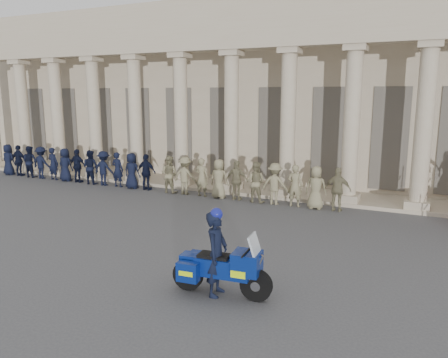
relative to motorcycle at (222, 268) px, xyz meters
The scene contains 5 objects.
ground 3.26m from the motorcycle, 151.11° to the left, with size 90.00×90.00×0.00m, color #454548.
building 16.97m from the motorcycle, 99.73° to the left, with size 40.00×12.50×9.00m.
officer_rank 11.71m from the motorcycle, 134.64° to the left, with size 18.98×0.64×1.70m.
motorcycle is the anchor object (origin of this frame).
rider 0.37m from the motorcycle, behind, with size 0.52×0.74×2.01m.
Camera 1 is at (6.73, -9.77, 4.45)m, focal length 35.00 mm.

